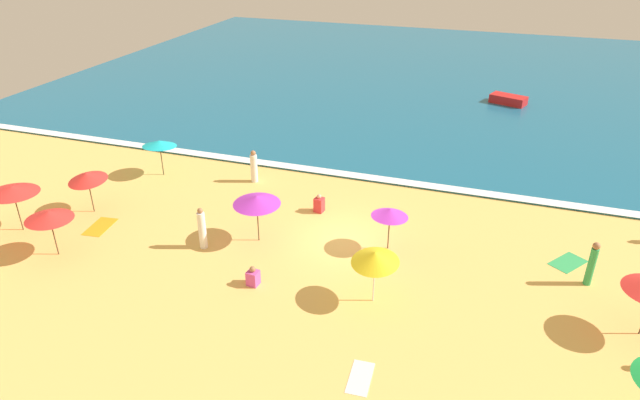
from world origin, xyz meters
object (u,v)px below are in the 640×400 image
Objects in this scene: beach_umbrella_4 at (375,257)px; beachgoer_4 at (202,229)px; beachgoer_0 at (253,277)px; beach_umbrella_5 at (87,177)px; beach_umbrella_8 at (390,213)px; beach_umbrella_3 at (257,200)px; beachgoer_5 at (254,167)px; beach_umbrella_0 at (159,143)px; beach_umbrella_1 at (49,215)px; beach_umbrella_2 at (12,190)px; small_boat_0 at (508,100)px; beachgoer_6 at (319,204)px; beachgoer_2 at (592,264)px.

beach_umbrella_4 reaches higher than beachgoer_4.
beachgoer_0 is 0.43× the size of beachgoer_4.
beach_umbrella_8 is (13.81, 1.24, -0.10)m from beach_umbrella_5.
beach_umbrella_4 reaches higher than beach_umbrella_3.
beach_umbrella_5 is at bearing -136.94° from beachgoer_5.
beach_umbrella_5 is (-0.80, -4.63, 0.01)m from beach_umbrella_0.
beach_umbrella_1 is at bearing -175.59° from beachgoer_0.
beach_umbrella_0 reaches higher than beach_umbrella_8.
beach_umbrella_2 reaches higher than beach_umbrella_1.
beach_umbrella_5 reaches higher than small_boat_0.
beachgoer_0 is at bearing -29.39° from beachgoer_4.
beachgoer_6 is at bearing 18.60° from beach_umbrella_5.
beachgoer_6 is at bearing 37.57° from beach_umbrella_1.
beach_umbrella_5 is (-14.06, 2.40, -0.06)m from beach_umbrella_4.
beachgoer_6 is (3.58, 4.54, -0.50)m from beachgoer_4.
beach_umbrella_0 reaches higher than beachgoer_2.
beach_umbrella_1 reaches higher than beachgoer_0.
beach_umbrella_3 is 3.58m from beachgoer_0.
beach_umbrella_4 reaches higher than beach_umbrella_8.
beach_umbrella_3 is (10.29, 2.53, -0.04)m from beach_umbrella_2.
small_boat_0 is (12.10, 17.83, -0.41)m from beachgoer_5.
beach_umbrella_2 is 16.10m from beach_umbrella_8.
beach_umbrella_3 is 8.42m from beach_umbrella_5.
beach_umbrella_8 is at bearing 5.13° from beach_umbrella_5.
beachgoer_6 is (-4.01, 5.78, -1.49)m from beach_umbrella_4.
beach_umbrella_2 is at bearing -110.74° from beach_umbrella_0.
beach_umbrella_3 reaches higher than beach_umbrella_8.
beachgoer_4 is at bearing -45.59° from beach_umbrella_0.
beach_umbrella_3 is 25.05m from small_boat_0.
beach_umbrella_1 is 0.96× the size of small_boat_0.
beachgoer_5 reaches higher than beachgoer_6.
beach_umbrella_2 reaches higher than small_boat_0.
beachgoer_0 is (8.74, -7.52, -1.46)m from beach_umbrella_0.
beach_umbrella_2 is 8.51m from beachgoer_4.
beach_umbrella_4 reaches higher than beachgoer_5.
beach_umbrella_2 is at bearing -134.36° from beachgoer_5.
beach_umbrella_2 is 1.39× the size of beach_umbrella_4.
beach_umbrella_0 is at bearing 152.07° from beach_umbrella_4.
beach_umbrella_5 is at bearing 170.32° from beach_umbrella_4.
beach_umbrella_2 reaches higher than beachgoer_5.
beach_umbrella_3 is at bearing 13.83° from beach_umbrella_2.
beach_umbrella_0 is at bearing -132.56° from small_boat_0.
beach_umbrella_5 is 2.33× the size of beachgoer_6.
beach_umbrella_4 is 1.19× the size of beachgoer_2.
beach_umbrella_3 is at bearing 26.36° from beach_umbrella_1.
beach_umbrella_2 reaches higher than beachgoer_6.
beach_umbrella_3 is 2.55m from beachgoer_4.
beach_umbrella_2 is at bearing -179.91° from beach_umbrella_4.
beachgoer_4 is 5.80m from beachgoer_6.
beach_umbrella_2 is 1.10× the size of small_boat_0.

